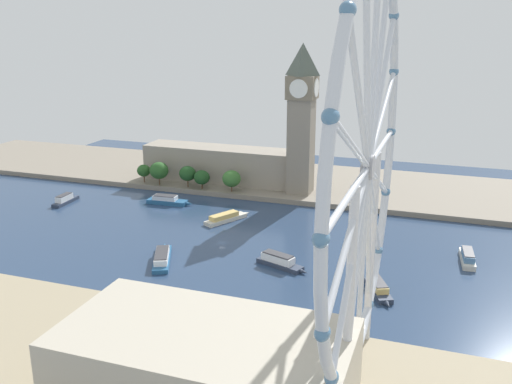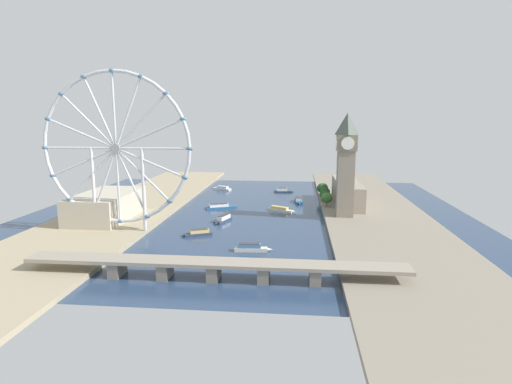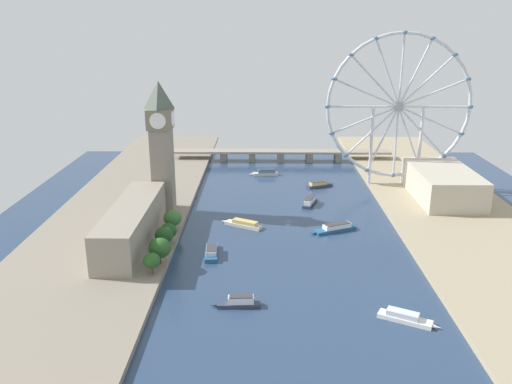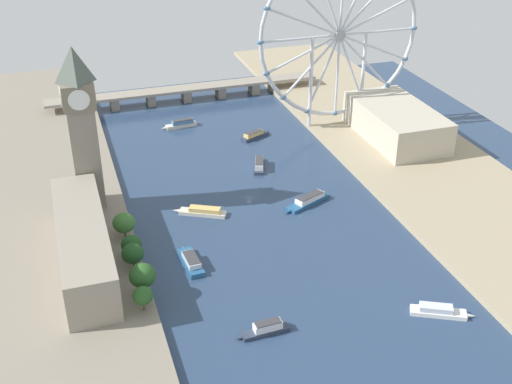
# 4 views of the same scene
# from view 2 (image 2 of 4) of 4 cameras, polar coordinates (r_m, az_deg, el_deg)

# --- Properties ---
(ground_plane) EXTENTS (395.60, 395.60, 0.00)m
(ground_plane) POSITION_cam_2_polar(r_m,az_deg,el_deg) (384.89, -1.06, -2.87)
(ground_plane) COLOR navy
(riverbank_left) EXTENTS (90.00, 520.00, 3.00)m
(riverbank_left) POSITION_cam_2_polar(r_m,az_deg,el_deg) (388.21, 15.74, -2.91)
(riverbank_left) COLOR gray
(riverbank_left) RESTS_ON ground_plane
(riverbank_right) EXTENTS (90.00, 520.00, 3.00)m
(riverbank_right) POSITION_cam_2_polar(r_m,az_deg,el_deg) (412.92, -16.81, -2.20)
(riverbank_right) COLOR tan
(riverbank_right) RESTS_ON ground_plane
(clock_tower) EXTENTS (17.09, 17.09, 87.24)m
(clock_tower) POSITION_cam_2_polar(r_m,az_deg,el_deg) (360.97, 12.11, 3.84)
(clock_tower) COLOR gray
(clock_tower) RESTS_ON riverbank_left
(parliament_block) EXTENTS (22.00, 96.97, 21.89)m
(parliament_block) POSITION_cam_2_polar(r_m,az_deg,el_deg) (422.34, 12.26, -0.01)
(parliament_block) COLOR gray
(parliament_block) RESTS_ON riverbank_left
(tree_row_embankment) EXTENTS (12.83, 70.14, 14.60)m
(tree_row_embankment) POSITION_cam_2_polar(r_m,az_deg,el_deg) (432.82, 9.27, -0.01)
(tree_row_embankment) COLOR #513823
(tree_row_embankment) RESTS_ON riverbank_left
(ferris_wheel) EXTENTS (113.85, 3.20, 117.48)m
(ferris_wheel) POSITION_cam_2_polar(r_m,az_deg,el_deg) (322.50, -18.46, 5.56)
(ferris_wheel) COLOR silver
(ferris_wheel) RESTS_ON riverbank_right
(riverside_hall) EXTENTS (40.68, 76.51, 21.20)m
(riverside_hall) POSITION_cam_2_polar(r_m,az_deg,el_deg) (372.89, -19.65, -1.75)
(riverside_hall) COLOR #BCB29E
(riverside_hall) RESTS_ON riverbank_right
(river_bridge) EXTENTS (207.60, 14.70, 10.29)m
(river_bridge) POSITION_cam_2_polar(r_m,az_deg,el_deg) (230.69, -5.76, -9.95)
(river_bridge) COLOR gray
(river_bridge) RESTS_ON ground_plane
(tour_boat_0) EXTENTS (31.53, 17.57, 4.87)m
(tour_boat_0) POSITION_cam_2_polar(r_m,az_deg,el_deg) (404.51, -4.89, -1.97)
(tour_boat_0) COLOR #235684
(tour_boat_0) RESTS_ON ground_plane
(tour_boat_1) EXTENTS (25.48, 7.10, 5.43)m
(tour_boat_1) POSITION_cam_2_polar(r_m,az_deg,el_deg) (276.73, -0.65, -7.60)
(tour_boat_1) COLOR beige
(tour_boat_1) RESTS_ON ground_plane
(tour_boat_2) EXTENTS (23.68, 5.91, 5.47)m
(tour_boat_2) POSITION_cam_2_polar(r_m,az_deg,el_deg) (490.07, 3.65, 0.19)
(tour_boat_2) COLOR #2D384C
(tour_boat_2) RESTS_ON ground_plane
(tour_boat_3) EXTENTS (8.40, 27.61, 5.20)m
(tour_boat_3) POSITION_cam_2_polar(r_m,az_deg,el_deg) (433.86, 5.78, -1.15)
(tour_boat_3) COLOR #235684
(tour_boat_3) RESTS_ON ground_plane
(tour_boat_4) EXTENTS (28.02, 17.29, 4.46)m
(tour_boat_4) POSITION_cam_2_polar(r_m,az_deg,el_deg) (391.78, 3.38, -2.37)
(tour_boat_4) COLOR beige
(tour_boat_4) RESTS_ON ground_plane
(tour_boat_5) EXTENTS (12.59, 25.01, 5.67)m
(tour_boat_5) POSITION_cam_2_polar(r_m,az_deg,el_deg) (354.05, -4.48, -3.65)
(tour_boat_5) COLOR #2D384C
(tour_boat_5) RESTS_ON ground_plane
(tour_boat_6) EXTENTS (26.19, 15.95, 4.53)m
(tour_boat_6) POSITION_cam_2_polar(r_m,az_deg,el_deg) (509.42, -4.62, 0.52)
(tour_boat_6) COLOR white
(tour_boat_6) RESTS_ON ground_plane
(tour_boat_7) EXTENTS (23.38, 13.75, 4.74)m
(tour_boat_7) POSITION_cam_2_polar(r_m,az_deg,el_deg) (315.26, -7.87, -5.52)
(tour_boat_7) COLOR #2D384C
(tour_boat_7) RESTS_ON ground_plane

